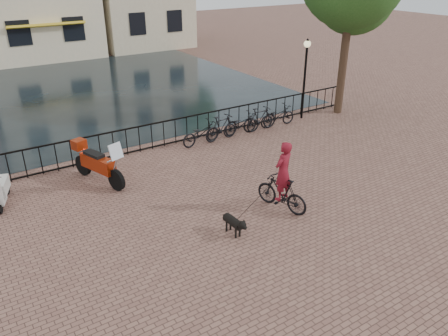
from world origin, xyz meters
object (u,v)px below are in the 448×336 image
cyclist (283,180)px  motorcycle (97,159)px  lamp_post (306,66)px  dog (233,224)px

cyclist → motorcycle: size_ratio=1.04×
motorcycle → lamp_post: bearing=-11.4°
dog → motorcycle: size_ratio=0.38×
cyclist → dog: 2.00m
cyclist → dog: cyclist is taller
dog → lamp_post: bearing=33.9°
dog → cyclist: bearing=5.6°
lamp_post → dog: lamp_post is taller
dog → motorcycle: bearing=108.6°
cyclist → motorcycle: bearing=-64.3°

